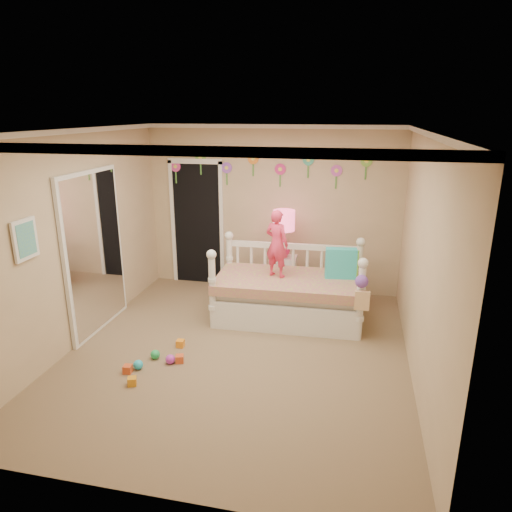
% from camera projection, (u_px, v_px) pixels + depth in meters
% --- Properties ---
extents(floor, '(4.00, 4.50, 0.01)m').
position_uv_depth(floor, '(237.00, 353.00, 5.60)').
color(floor, '#7F684C').
rests_on(floor, ground).
extents(ceiling, '(4.00, 4.50, 0.01)m').
position_uv_depth(ceiling, '(234.00, 130.00, 4.82)').
color(ceiling, white).
rests_on(ceiling, floor).
extents(back_wall, '(4.00, 0.01, 2.60)m').
position_uv_depth(back_wall, '(272.00, 210.00, 7.30)').
color(back_wall, tan).
rests_on(back_wall, floor).
extents(left_wall, '(0.01, 4.50, 2.60)m').
position_uv_depth(left_wall, '(76.00, 240.00, 5.61)').
color(left_wall, tan).
rests_on(left_wall, floor).
extents(right_wall, '(0.01, 4.50, 2.60)m').
position_uv_depth(right_wall, '(423.00, 262.00, 4.80)').
color(right_wall, tan).
rests_on(right_wall, floor).
extents(crown_molding, '(4.00, 4.50, 0.06)m').
position_uv_depth(crown_molding, '(234.00, 133.00, 4.82)').
color(crown_molding, white).
rests_on(crown_molding, ceiling).
extents(daybed, '(2.05, 1.15, 1.10)m').
position_uv_depth(daybed, '(289.00, 281.00, 6.38)').
color(daybed, white).
rests_on(daybed, floor).
extents(pillow_turquoise, '(0.43, 0.19, 0.42)m').
position_uv_depth(pillow_turquoise, '(341.00, 263.00, 6.28)').
color(pillow_turquoise, '#25B1B9').
rests_on(pillow_turquoise, daybed).
extents(pillow_lime, '(0.40, 0.16, 0.37)m').
position_uv_depth(pillow_lime, '(344.00, 264.00, 6.32)').
color(pillow_lime, '#7BE445').
rests_on(pillow_lime, daybed).
extents(child, '(0.40, 0.33, 0.93)m').
position_uv_depth(child, '(277.00, 244.00, 6.27)').
color(child, '#F0365D').
rests_on(child, daybed).
extents(nightstand, '(0.41, 0.31, 0.67)m').
position_uv_depth(nightstand, '(283.00, 277.00, 7.15)').
color(nightstand, white).
rests_on(nightstand, floor).
extents(table_lamp, '(0.33, 0.33, 0.72)m').
position_uv_depth(table_lamp, '(284.00, 226.00, 6.91)').
color(table_lamp, '#F52064').
rests_on(table_lamp, nightstand).
extents(closet_doorway, '(0.90, 0.04, 2.07)m').
position_uv_depth(closet_doorway, '(197.00, 223.00, 7.62)').
color(closet_doorway, black).
rests_on(closet_doorway, back_wall).
extents(flower_decals, '(3.40, 0.02, 0.50)m').
position_uv_depth(flower_decals, '(267.00, 169.00, 7.12)').
color(flower_decals, '#B2668C').
rests_on(flower_decals, back_wall).
extents(mirror_closet, '(0.07, 1.30, 2.10)m').
position_uv_depth(mirror_closet, '(95.00, 253.00, 5.96)').
color(mirror_closet, white).
rests_on(mirror_closet, left_wall).
extents(wall_picture, '(0.05, 0.34, 0.42)m').
position_uv_depth(wall_picture, '(25.00, 239.00, 4.69)').
color(wall_picture, white).
rests_on(wall_picture, left_wall).
extents(hanging_bag, '(0.20, 0.16, 0.36)m').
position_uv_depth(hanging_bag, '(361.00, 294.00, 5.64)').
color(hanging_bag, beige).
rests_on(hanging_bag, daybed).
extents(toy_scatter, '(0.93, 1.37, 0.11)m').
position_uv_depth(toy_scatter, '(164.00, 362.00, 5.28)').
color(toy_scatter, '#996666').
rests_on(toy_scatter, floor).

